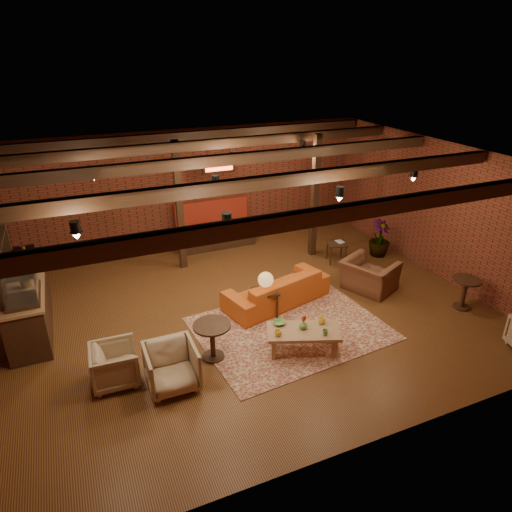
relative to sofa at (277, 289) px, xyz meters
name	(u,v)px	position (x,y,z in m)	size (l,w,h in m)	color
floor	(243,311)	(-0.82, -0.05, -0.35)	(10.00, 10.00, 0.00)	#411E10
ceiling	(241,162)	(-0.82, -0.05, 2.85)	(10.00, 8.00, 0.02)	black
wall_back	(188,189)	(-0.82, 3.95, 1.25)	(10.00, 0.02, 3.20)	brown
wall_front	(359,358)	(-0.82, -4.05, 1.25)	(10.00, 0.02, 3.20)	brown
wall_right	(438,210)	(4.18, -0.05, 1.25)	(0.02, 8.00, 3.20)	brown
ceiling_beams	(241,169)	(-0.82, -0.05, 2.73)	(9.80, 6.40, 0.22)	black
ceiling_pipe	(214,162)	(-0.82, 1.55, 2.50)	(0.12, 0.12, 9.60)	black
post_left	(179,207)	(-1.42, 2.55, 1.25)	(0.16, 0.16, 3.20)	black
post_right	(315,197)	(1.98, 1.95, 1.25)	(0.16, 0.16, 3.20)	black
service_counter	(25,295)	(-4.92, 0.95, 0.45)	(0.80, 2.50, 1.60)	black
plant_counter	(26,270)	(-4.82, 1.15, 0.87)	(0.35, 0.39, 0.30)	#337F33
banquette	(216,229)	(-0.22, 3.50, 0.15)	(2.10, 0.70, 1.00)	maroon
service_sign	(219,167)	(-0.22, 3.05, 2.00)	(0.86, 0.06, 0.30)	#FF4D19
ceiling_spotlights	(241,180)	(-0.82, -0.05, 2.51)	(6.40, 4.40, 0.28)	black
rug	(291,328)	(-0.18, -1.03, -0.34)	(3.59, 2.75, 0.01)	maroon
sofa	(277,289)	(0.00, 0.00, 0.00)	(2.37, 0.93, 0.69)	#BE531A
coffee_table	(302,332)	(-0.31, -1.75, 0.06)	(1.47, 1.09, 0.70)	olive
side_table_lamp	(266,283)	(-0.44, -0.37, 0.42)	(0.53, 0.53, 1.00)	black
round_table_left	(212,335)	(-1.89, -1.30, 0.13)	(0.67, 0.67, 0.70)	black
armchair_a	(115,363)	(-3.58, -1.29, 0.04)	(0.74, 0.70, 0.76)	beige
armchair_b	(171,365)	(-2.74, -1.75, 0.07)	(0.81, 0.76, 0.83)	beige
armchair_right	(370,271)	(2.20, -0.30, 0.14)	(1.12, 0.73, 0.98)	brown
side_table_book	(337,244)	(2.32, 1.27, 0.15)	(0.60, 0.60, 0.56)	black
round_table_right	(465,289)	(3.58, -1.76, 0.12)	(0.59, 0.59, 0.69)	black
plant_tall	(384,203)	(3.58, 1.17, 1.12)	(1.64, 1.64, 2.93)	#4C7F4C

